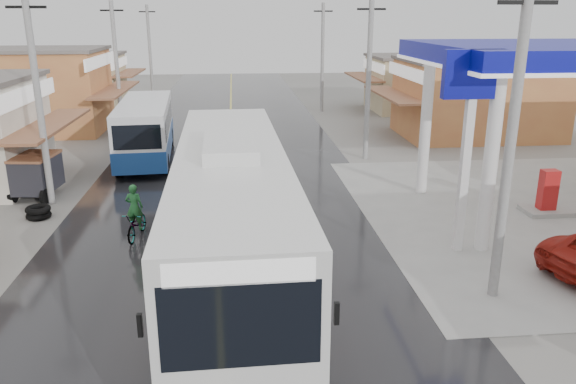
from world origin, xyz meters
name	(u,v)px	position (x,y,z in m)	size (l,w,h in m)	color
ground	(228,308)	(0.00, 0.00, 0.00)	(120.00, 120.00, 0.00)	slate
road	(230,161)	(0.00, 15.00, 0.01)	(12.00, 90.00, 0.02)	black
centre_line	(230,161)	(0.00, 15.00, 0.02)	(0.15, 90.00, 0.01)	#D8CC4C
shopfronts_right	(542,170)	(15.00, 12.00, 0.00)	(11.00, 44.00, 4.80)	#B8AEA1
utility_poles_left	(94,160)	(-7.00, 16.00, 0.00)	(1.60, 50.00, 8.00)	gray
utility_poles_right	(365,158)	(7.00, 15.00, 0.00)	(1.60, 36.00, 8.00)	gray
coach_bus	(232,218)	(0.17, 1.20, 2.00)	(3.22, 13.36, 4.15)	silver
second_bus	(146,129)	(-4.23, 15.86, 1.59)	(3.00, 9.03, 2.95)	silver
cyclist	(136,220)	(-3.05, 5.03, 0.63)	(0.87, 1.85, 1.91)	black
tricycle_near	(36,173)	(-7.77, 9.92, 1.01)	(1.75, 2.45, 1.76)	#26262D
tyre_stack	(38,212)	(-6.97, 7.32, 0.23)	(0.90, 0.90, 0.46)	black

